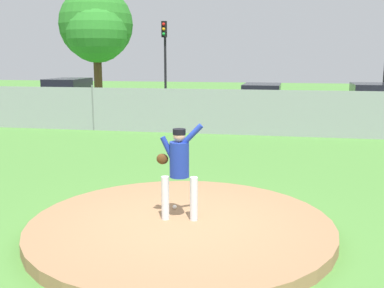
{
  "coord_description": "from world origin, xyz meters",
  "views": [
    {
      "loc": [
        1.57,
        -7.11,
        2.9
      ],
      "look_at": [
        -0.36,
        2.82,
        0.97
      ],
      "focal_mm": 42.98,
      "sensor_mm": 36.0,
      "label": 1
    }
  ],
  "objects_px": {
    "parked_car_navy": "(68,97)",
    "parked_car_slate": "(262,103)",
    "parked_car_silver": "(370,105)",
    "pitcher_youth": "(179,165)",
    "traffic_light_near": "(165,49)",
    "traffic_cone_orange": "(95,116)",
    "baseball": "(175,207)"
  },
  "relations": [
    {
      "from": "parked_car_slate",
      "to": "parked_car_silver",
      "type": "bearing_deg",
      "value": -1.81
    },
    {
      "from": "parked_car_slate",
      "to": "parked_car_navy",
      "type": "distance_m",
      "value": 9.94
    },
    {
      "from": "baseball",
      "to": "pitcher_youth",
      "type": "bearing_deg",
      "value": -69.26
    },
    {
      "from": "parked_car_silver",
      "to": "traffic_light_near",
      "type": "distance_m",
      "value": 11.93
    },
    {
      "from": "pitcher_youth",
      "to": "parked_car_silver",
      "type": "distance_m",
      "value": 15.05
    },
    {
      "from": "parked_car_slate",
      "to": "traffic_light_near",
      "type": "bearing_deg",
      "value": 140.1
    },
    {
      "from": "parked_car_slate",
      "to": "parked_car_silver",
      "type": "distance_m",
      "value": 4.72
    },
    {
      "from": "traffic_light_near",
      "to": "parked_car_slate",
      "type": "bearing_deg",
      "value": -39.9
    },
    {
      "from": "parked_car_slate",
      "to": "parked_car_navy",
      "type": "height_order",
      "value": "parked_car_navy"
    },
    {
      "from": "traffic_cone_orange",
      "to": "traffic_light_near",
      "type": "height_order",
      "value": "traffic_light_near"
    },
    {
      "from": "baseball",
      "to": "parked_car_navy",
      "type": "xyz_separation_m",
      "value": [
        -8.97,
        14.39,
        0.61
      ]
    },
    {
      "from": "traffic_light_near",
      "to": "parked_car_navy",
      "type": "bearing_deg",
      "value": -134.98
    },
    {
      "from": "baseball",
      "to": "traffic_cone_orange",
      "type": "bearing_deg",
      "value": 118.65
    },
    {
      "from": "pitcher_youth",
      "to": "traffic_light_near",
      "type": "xyz_separation_m",
      "value": [
        -5.06,
        19.02,
        2.19
      ]
    },
    {
      "from": "baseball",
      "to": "parked_car_silver",
      "type": "height_order",
      "value": "parked_car_silver"
    },
    {
      "from": "parked_car_navy",
      "to": "traffic_light_near",
      "type": "xyz_separation_m",
      "value": [
        4.11,
        4.11,
        2.49
      ]
    },
    {
      "from": "parked_car_silver",
      "to": "traffic_light_near",
      "type": "bearing_deg",
      "value": 154.58
    },
    {
      "from": "parked_car_silver",
      "to": "parked_car_slate",
      "type": "bearing_deg",
      "value": 178.19
    },
    {
      "from": "traffic_cone_orange",
      "to": "pitcher_youth",
      "type": "bearing_deg",
      "value": -61.66
    },
    {
      "from": "parked_car_silver",
      "to": "traffic_cone_orange",
      "type": "bearing_deg",
      "value": -171.82
    },
    {
      "from": "parked_car_slate",
      "to": "traffic_cone_orange",
      "type": "distance_m",
      "value": 7.62
    },
    {
      "from": "baseball",
      "to": "parked_car_slate",
      "type": "bearing_deg",
      "value": 86.05
    },
    {
      "from": "pitcher_youth",
      "to": "baseball",
      "type": "xyz_separation_m",
      "value": [
        -0.2,
        0.52,
        -0.91
      ]
    },
    {
      "from": "pitcher_youth",
      "to": "baseball",
      "type": "height_order",
      "value": "pitcher_youth"
    },
    {
      "from": "parked_car_navy",
      "to": "parked_car_slate",
      "type": "bearing_deg",
      "value": -4.3
    },
    {
      "from": "parked_car_navy",
      "to": "traffic_cone_orange",
      "type": "bearing_deg",
      "value": -45.91
    },
    {
      "from": "baseball",
      "to": "parked_car_slate",
      "type": "relative_size",
      "value": 0.02
    },
    {
      "from": "parked_car_silver",
      "to": "traffic_light_near",
      "type": "xyz_separation_m",
      "value": [
        -10.53,
        5.0,
        2.51
      ]
    },
    {
      "from": "pitcher_youth",
      "to": "parked_car_navy",
      "type": "distance_m",
      "value": 17.51
    },
    {
      "from": "parked_car_slate",
      "to": "baseball",
      "type": "bearing_deg",
      "value": -93.95
    },
    {
      "from": "pitcher_youth",
      "to": "baseball",
      "type": "distance_m",
      "value": 1.07
    },
    {
      "from": "parked_car_navy",
      "to": "traffic_cone_orange",
      "type": "relative_size",
      "value": 8.15
    }
  ]
}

